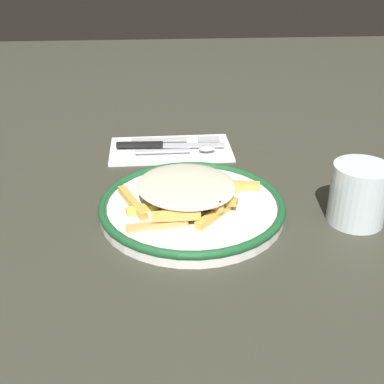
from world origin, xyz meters
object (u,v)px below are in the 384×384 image
Objects in this scene: water_glass at (359,194)px; plate at (192,207)px; fries_heap at (186,190)px; napkin at (171,148)px; knife at (161,145)px; fork at (176,139)px; spoon at (189,149)px.

plate is at bearing -98.16° from water_glass.
fries_heap is 2.49× the size of water_glass.
knife reaches higher than napkin.
fork is at bearing -140.44° from water_glass.
fries_heap reaches higher than knife.
fries_heap is 1.27× the size of fork.
plate reaches higher than napkin.
fork is 1.96× the size of water_glass.
knife is at bearing -92.15° from napkin.
fries_heap is at bearing -123.11° from plate.
plate is at bearing 2.64° from fork.
knife is at bearing -134.52° from water_glass.
fries_heap reaches higher than napkin.
fries_heap is at bearing -4.95° from spoon.
water_glass is (0.25, 0.23, 0.03)m from spoon.
water_glass is at bearing 45.48° from knife.
spoon is 0.34m from water_glass.
fries_heap is 1.47× the size of spoon.
fork is 0.06m from spoon.
fork is 1.16× the size of spoon.
water_glass reaches higher than fork.
fries_heap is 0.96× the size of napkin.
water_glass is (0.28, 0.27, 0.04)m from napkin.
fork is at bearing 156.21° from napkin.
knife is (-0.24, -0.04, -0.03)m from fries_heap.
fries_heap is 0.25m from water_glass.
fries_heap is (-0.01, -0.01, 0.03)m from plate.
spoon is at bearing 175.05° from fries_heap.
knife is at bearing -49.07° from fork.
spoon is (0.03, 0.03, 0.01)m from napkin.
knife is at bearing -171.59° from fries_heap.
knife is (0.03, -0.03, 0.00)m from fork.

